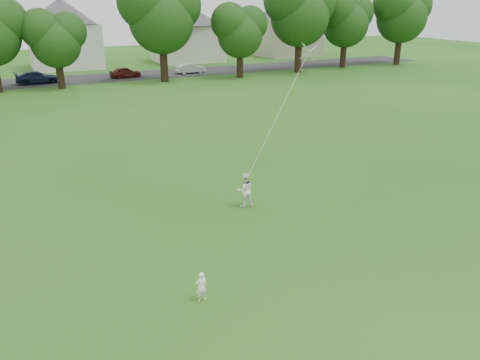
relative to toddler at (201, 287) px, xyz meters
name	(u,v)px	position (x,y,z in m)	size (l,w,h in m)	color
ground	(279,265)	(2.92, 0.66, -0.46)	(160.00, 160.00, 0.00)	#1B5112
street	(80,79)	(2.92, 42.66, -0.45)	(90.00, 7.00, 0.01)	#2D2D30
toddler	(201,287)	(0.00, 0.00, 0.00)	(0.33, 0.22, 0.91)	white
older_boy	(245,190)	(3.98, 5.26, 0.26)	(0.70, 0.54, 1.43)	white
kite	(279,112)	(6.55, 7.00, 2.86)	(3.06, 2.34, 7.71)	white
tree_row	(146,16)	(9.08, 37.24, 5.99)	(81.68, 7.51, 11.02)	black
house_row	(55,28)	(2.01, 52.66, 4.36)	(76.64, 13.40, 9.84)	beige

